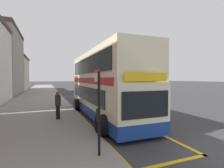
{
  "coord_description": "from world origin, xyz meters",
  "views": [
    {
      "loc": [
        -6.2,
        -3.53,
        2.65
      ],
      "look_at": [
        -1.59,
        8.23,
        2.24
      ],
      "focal_mm": 27.06,
      "sensor_mm": 36.0,
      "label": 1
    }
  ],
  "objects": [
    {
      "name": "double_decker_bus",
      "position": [
        -2.46,
        7.55,
        2.06
      ],
      "size": [
        3.21,
        10.6,
        4.4
      ],
      "color": "beige",
      "rests_on": "ground"
    },
    {
      "name": "parked_car_navy_far",
      "position": [
        5.02,
        27.94,
        0.8
      ],
      "size": [
        2.09,
        4.2,
        1.62
      ],
      "rotation": [
        0.0,
        0.0,
        0.04
      ],
      "color": "navy",
      "rests_on": "ground"
    },
    {
      "name": "parked_car_grey_kerbside",
      "position": [
        4.73,
        45.25,
        0.8
      ],
      "size": [
        2.09,
        4.2,
        1.62
      ],
      "rotation": [
        0.0,
        0.0,
        3.11
      ],
      "color": "slate",
      "rests_on": "ground"
    },
    {
      "name": "ground_plane",
      "position": [
        0.0,
        32.0,
        0.0
      ],
      "size": [
        260.0,
        260.0,
        0.0
      ],
      "primitive_type": "plane",
      "color": "#333335"
    },
    {
      "name": "parked_car_teal_distant",
      "position": [
        2.86,
        34.18,
        0.8
      ],
      "size": [
        2.09,
        4.2,
        1.62
      ],
      "rotation": [
        0.0,
        0.0,
        0.02
      ],
      "color": "#196066",
      "rests_on": "ground"
    },
    {
      "name": "pedestrian_further_back",
      "position": [
        -5.53,
        7.34,
        1.07
      ],
      "size": [
        0.34,
        0.34,
        1.71
      ],
      "color": "black",
      "rests_on": "pavement_near"
    },
    {
      "name": "terrace_end",
      "position": [
        -15.03,
        39.4,
        3.79
      ],
      "size": [
        9.85,
        10.87,
        8.46
      ],
      "color": "beige",
      "rests_on": "ground"
    },
    {
      "name": "bus_bay_markings",
      "position": [
        -2.54,
        7.31,
        0.01
      ],
      "size": [
        2.93,
        13.52,
        0.01
      ],
      "color": "gold",
      "rests_on": "ground"
    },
    {
      "name": "bus_stop_sign",
      "position": [
        -4.6,
        1.77,
        1.78
      ],
      "size": [
        0.09,
        0.51,
        2.81
      ],
      "color": "black",
      "rests_on": "pavement_near"
    },
    {
      "name": "pavement_near",
      "position": [
        -7.0,
        32.0,
        0.07
      ],
      "size": [
        6.0,
        76.0,
        0.14
      ],
      "primitive_type": "cube",
      "color": "gray",
      "rests_on": "ground"
    }
  ]
}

